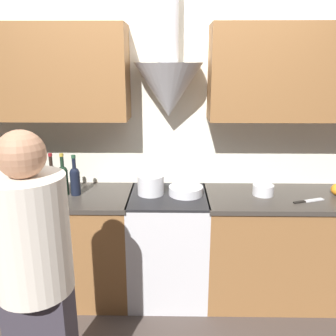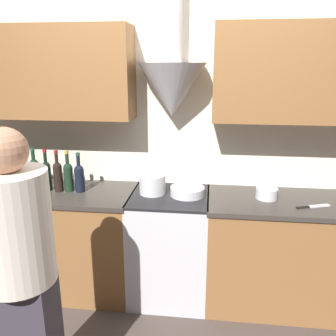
# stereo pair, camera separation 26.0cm
# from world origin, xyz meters

# --- Properties ---
(ground_plane) EXTENTS (12.00, 12.00, 0.00)m
(ground_plane) POSITION_xyz_m (0.00, 0.00, 0.00)
(ground_plane) COLOR #423833
(wall_back) EXTENTS (8.40, 0.52, 2.60)m
(wall_back) POSITION_xyz_m (-0.01, 0.61, 1.47)
(wall_back) COLOR silver
(wall_back) RESTS_ON ground_plane
(counter_left) EXTENTS (1.29, 0.62, 0.88)m
(counter_left) POSITION_xyz_m (-0.94, 0.35, 0.44)
(counter_left) COLOR brown
(counter_left) RESTS_ON ground_plane
(counter_right) EXTENTS (1.21, 0.62, 0.88)m
(counter_right) POSITION_xyz_m (0.90, 0.35, 0.44)
(counter_right) COLOR brown
(counter_right) RESTS_ON ground_plane
(stove_range) EXTENTS (0.61, 0.60, 0.88)m
(stove_range) POSITION_xyz_m (0.00, 0.35, 0.44)
(stove_range) COLOR silver
(stove_range) RESTS_ON ground_plane
(wine_bottle_2) EXTENTS (0.08, 0.08, 0.35)m
(wine_bottle_2) POSITION_xyz_m (-1.29, 0.33, 1.02)
(wine_bottle_2) COLOR black
(wine_bottle_2) RESTS_ON counter_left
(wine_bottle_3) EXTENTS (0.08, 0.08, 0.32)m
(wine_bottle_3) POSITION_xyz_m (-1.19, 0.34, 1.01)
(wine_bottle_3) COLOR black
(wine_bottle_3) RESTS_ON counter_left
(wine_bottle_4) EXTENTS (0.08, 0.08, 0.35)m
(wine_bottle_4) POSITION_xyz_m (-1.09, 0.34, 1.02)
(wine_bottle_4) COLOR black
(wine_bottle_4) RESTS_ON counter_left
(wine_bottle_5) EXTENTS (0.07, 0.07, 0.34)m
(wine_bottle_5) POSITION_xyz_m (-0.99, 0.34, 1.02)
(wine_bottle_5) COLOR black
(wine_bottle_5) RESTS_ON counter_left
(wine_bottle_6) EXTENTS (0.07, 0.07, 0.34)m
(wine_bottle_6) POSITION_xyz_m (-0.89, 0.33, 1.02)
(wine_bottle_6) COLOR black
(wine_bottle_6) RESTS_ON counter_left
(wine_bottle_7) EXTENTS (0.07, 0.07, 0.33)m
(wine_bottle_7) POSITION_xyz_m (-0.81, 0.35, 1.01)
(wine_bottle_7) COLOR black
(wine_bottle_7) RESTS_ON counter_left
(wine_bottle_8) EXTENTS (0.08, 0.08, 0.32)m
(wine_bottle_8) POSITION_xyz_m (-0.72, 0.35, 1.01)
(wine_bottle_8) COLOR black
(wine_bottle_8) RESTS_ON counter_left
(stock_pot) EXTENTS (0.21, 0.21, 0.15)m
(stock_pot) POSITION_xyz_m (-0.14, 0.37, 0.96)
(stock_pot) COLOR silver
(stock_pot) RESTS_ON stove_range
(mixing_bowl) EXTENTS (0.27, 0.27, 0.07)m
(mixing_bowl) POSITION_xyz_m (0.14, 0.36, 0.91)
(mixing_bowl) COLOR silver
(mixing_bowl) RESTS_ON stove_range
(saucepan) EXTENTS (0.16, 0.16, 0.08)m
(saucepan) POSITION_xyz_m (0.74, 0.37, 0.92)
(saucepan) COLOR silver
(saucepan) RESTS_ON counter_right
(chefs_knife) EXTENTS (0.25, 0.11, 0.01)m
(chefs_knife) POSITION_xyz_m (1.05, 0.23, 0.88)
(chefs_knife) COLOR silver
(chefs_knife) RESTS_ON counter_right
(person_foreground_left) EXTENTS (0.36, 0.36, 1.60)m
(person_foreground_left) POSITION_xyz_m (-0.61, -0.80, 0.88)
(person_foreground_left) COLOR #38333D
(person_foreground_left) RESTS_ON ground_plane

